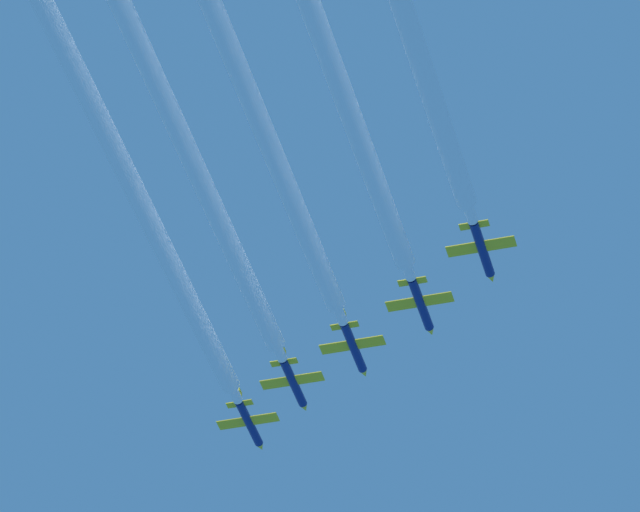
{
  "coord_description": "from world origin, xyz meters",
  "views": [
    {
      "loc": [
        51.21,
        -211.64,
        2.91
      ],
      "look_at": [
        0.16,
        -16.34,
        168.0
      ],
      "focal_mm": 134.49,
      "sensor_mm": 36.0,
      "label": 1
    }
  ],
  "objects": [
    {
      "name": "jet_lead",
      "position": [
        -16.99,
        15.58,
        170.53
      ],
      "size": [
        7.51,
        10.93,
        2.63
      ],
      "color": "navy"
    },
    {
      "name": "jet_second_echelon",
      "position": [
        -9.2,
        7.27,
        169.25
      ],
      "size": [
        7.51,
        10.93,
        2.63
      ],
      "color": "navy"
    },
    {
      "name": "jet_third_echelon",
      "position": [
        -0.23,
        0.49,
        167.82
      ],
      "size": [
        7.51,
        10.93,
        2.63
      ],
      "color": "navy"
    },
    {
      "name": "jet_fourth_echelon",
      "position": [
        9.29,
        -6.97,
        166.51
      ],
      "size": [
        7.51,
        10.93,
        2.63
      ],
      "color": "navy"
    },
    {
      "name": "jet_fifth_echelon",
      "position": [
        17.91,
        -15.27,
        166.0
      ],
      "size": [
        7.51,
        10.93,
        2.63
      ],
      "color": "navy"
    },
    {
      "name": "smoke_trail_lead",
      "position": [
        -16.99,
        -29.87,
        170.5
      ],
      "size": [
        2.23,
        80.91,
        2.23
      ],
      "color": "white"
    },
    {
      "name": "smoke_trail_second_echelon",
      "position": [
        -9.2,
        -35.66,
        169.23
      ],
      "size": [
        2.23,
        75.85,
        2.23
      ],
      "color": "white"
    },
    {
      "name": "smoke_trail_third_echelon",
      "position": [
        -0.23,
        -47.69,
        167.8
      ],
      "size": [
        2.23,
        86.37,
        2.23
      ],
      "color": "white"
    },
    {
      "name": "smoke_trail_fourth_echelon",
      "position": [
        9.29,
        -48.44,
        166.49
      ],
      "size": [
        2.23,
        72.93,
        2.23
      ],
      "color": "white"
    }
  ]
}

